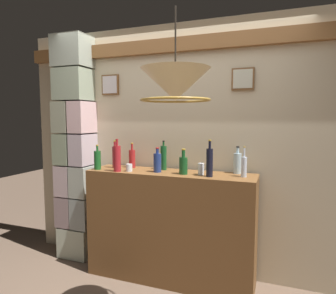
# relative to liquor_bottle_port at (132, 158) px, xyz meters

# --- Properties ---
(panelled_rear_partition) EXTENTS (3.60, 0.15, 2.57)m
(panelled_rear_partition) POSITION_rel_liquor_bottle_port_xyz_m (0.46, 0.18, 0.17)
(panelled_rear_partition) COLOR #BCAD8E
(panelled_rear_partition) RESTS_ON ground
(stone_pillar) EXTENTS (0.42, 0.36, 2.50)m
(stone_pillar) POSITION_rel_liquor_bottle_port_xyz_m (-0.71, 0.02, 0.06)
(stone_pillar) COLOR #B1BBA6
(stone_pillar) RESTS_ON ground
(bar_shelf_unit) EXTENTS (1.65, 0.42, 1.09)m
(bar_shelf_unit) POSITION_rel_liquor_bottle_port_xyz_m (0.47, -0.11, -0.64)
(bar_shelf_unit) COLOR brown
(bar_shelf_unit) RESTS_ON ground
(liquor_bottle_port) EXTENTS (0.07, 0.07, 0.26)m
(liquor_bottle_port) POSITION_rel_liquor_bottle_port_xyz_m (0.00, 0.00, 0.00)
(liquor_bottle_port) COLOR maroon
(liquor_bottle_port) RESTS_ON bar_shelf_unit
(liquor_bottle_rye) EXTENTS (0.08, 0.08, 0.24)m
(liquor_bottle_rye) POSITION_rel_liquor_bottle_port_xyz_m (0.62, -0.17, -0.01)
(liquor_bottle_rye) COLOR #184C21
(liquor_bottle_rye) RESTS_ON bar_shelf_unit
(liquor_bottle_whiskey) EXTENTS (0.05, 0.05, 0.27)m
(liquor_bottle_whiskey) POSITION_rel_liquor_bottle_port_xyz_m (1.17, -0.10, -0.00)
(liquor_bottle_whiskey) COLOR silver
(liquor_bottle_whiskey) RESTS_ON bar_shelf_unit
(liquor_bottle_scotch) EXTENTS (0.06, 0.06, 0.33)m
(liquor_bottle_scotch) POSITION_rel_liquor_bottle_port_xyz_m (0.88, -0.20, 0.03)
(liquor_bottle_scotch) COLOR black
(liquor_bottle_scotch) RESTS_ON bar_shelf_unit
(liquor_bottle_amaro) EXTENTS (0.05, 0.05, 0.29)m
(liquor_bottle_amaro) POSITION_rel_liquor_bottle_port_xyz_m (-0.16, -0.07, 0.02)
(liquor_bottle_amaro) COLOR maroon
(liquor_bottle_amaro) RESTS_ON bar_shelf_unit
(liquor_bottle_vodka) EXTENTS (0.07, 0.07, 0.32)m
(liquor_bottle_vodka) POSITION_rel_liquor_bottle_port_xyz_m (-0.03, -0.25, 0.03)
(liquor_bottle_vodka) COLOR maroon
(liquor_bottle_vodka) RESTS_ON bar_shelf_unit
(liquor_bottle_vermouth) EXTENTS (0.06, 0.06, 0.30)m
(liquor_bottle_vermouth) POSITION_rel_liquor_bottle_port_xyz_m (0.36, -0.01, 0.03)
(liquor_bottle_vermouth) COLOR #184B23
(liquor_bottle_vermouth) RESTS_ON bar_shelf_unit
(liquor_bottle_bourbon) EXTENTS (0.07, 0.07, 0.26)m
(liquor_bottle_bourbon) POSITION_rel_liquor_bottle_port_xyz_m (1.09, 0.05, 0.00)
(liquor_bottle_bourbon) COLOR #A3BFC9
(liquor_bottle_bourbon) RESTS_ON bar_shelf_unit
(liquor_bottle_gin) EXTENTS (0.08, 0.08, 0.24)m
(liquor_bottle_gin) POSITION_rel_liquor_bottle_port_xyz_m (0.35, -0.15, -0.00)
(liquor_bottle_gin) COLOR navy
(liquor_bottle_gin) RESTS_ON bar_shelf_unit
(liquor_bottle_brandy) EXTENTS (0.07, 0.07, 0.25)m
(liquor_bottle_brandy) POSITION_rel_liquor_bottle_port_xyz_m (-0.28, -0.22, 0.00)
(liquor_bottle_brandy) COLOR #1A5723
(liquor_bottle_brandy) RESTS_ON bar_shelf_unit
(glass_tumbler_rocks) EXTENTS (0.06, 0.06, 0.11)m
(glass_tumbler_rocks) POSITION_rel_liquor_bottle_port_xyz_m (0.78, -0.13, -0.05)
(glass_tumbler_rocks) COLOR silver
(glass_tumbler_rocks) RESTS_ON bar_shelf_unit
(glass_tumbler_highball) EXTENTS (0.06, 0.06, 0.07)m
(glass_tumbler_highball) POSITION_rel_liquor_bottle_port_xyz_m (0.07, -0.21, -0.06)
(glass_tumbler_highball) COLOR silver
(glass_tumbler_highball) RESTS_ON bar_shelf_unit
(pendant_lamp) EXTENTS (0.47, 0.47, 0.61)m
(pendant_lamp) POSITION_rel_liquor_bottle_port_xyz_m (0.79, -0.90, 0.64)
(pendant_lamp) COLOR beige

